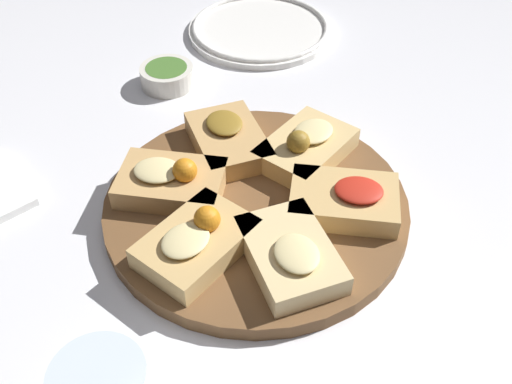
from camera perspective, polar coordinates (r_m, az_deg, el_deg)
ground_plane at (r=0.70m, az=0.00°, el=-1.89°), size 3.00×3.00×0.00m
serving_board at (r=0.70m, az=0.00°, el=-1.35°), size 0.35×0.35×0.02m
focaccia_slice_0 at (r=0.68m, az=8.46°, el=-0.71°), size 0.14×0.14×0.04m
focaccia_slice_1 at (r=0.74m, az=4.76°, el=4.32°), size 0.10×0.13×0.05m
focaccia_slice_2 at (r=0.75m, az=-2.67°, el=5.03°), size 0.14×0.12×0.04m
focaccia_slice_3 at (r=0.70m, az=-8.08°, el=1.05°), size 0.14×0.14×0.05m
focaccia_slice_4 at (r=0.63m, az=-5.67°, el=-4.68°), size 0.09×0.13×0.05m
focaccia_slice_5 at (r=0.62m, az=3.32°, el=-5.94°), size 0.14×0.12×0.04m
plate_left at (r=1.04m, az=0.42°, el=15.30°), size 0.24×0.24×0.02m
dipping_bowl at (r=0.91m, az=-8.47°, el=10.91°), size 0.08×0.08×0.03m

